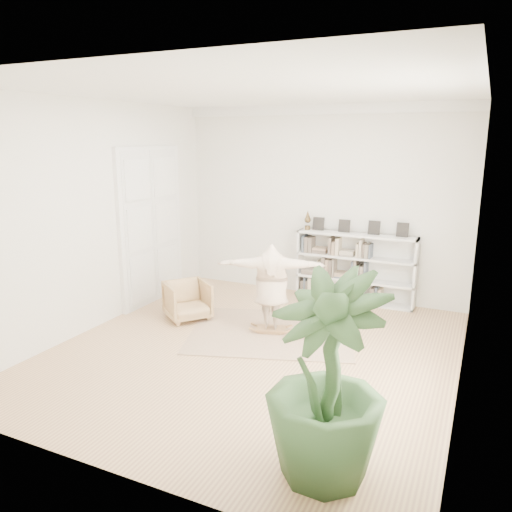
{
  "coord_description": "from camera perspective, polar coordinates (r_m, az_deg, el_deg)",
  "views": [
    {
      "loc": [
        2.86,
        -6.08,
        3.02
      ],
      "look_at": [
        -0.16,
        0.4,
        1.31
      ],
      "focal_mm": 35.0,
      "sensor_mm": 36.0,
      "label": 1
    }
  ],
  "objects": [
    {
      "name": "rocker_board",
      "position": [
        7.97,
        1.72,
        -8.31
      ],
      "size": [
        0.53,
        0.41,
        0.1
      ],
      "rotation": [
        0.0,
        0.0,
        0.32
      ],
      "color": "#935E3B",
      "rests_on": "rug"
    },
    {
      "name": "floor",
      "position": [
        7.36,
        -0.2,
        -10.76
      ],
      "size": [
        6.0,
        6.0,
        0.0
      ],
      "primitive_type": "plane",
      "color": "#986D4E",
      "rests_on": "ground"
    },
    {
      "name": "person",
      "position": [
        7.73,
        1.76,
        -3.28
      ],
      "size": [
        1.72,
        0.95,
        1.35
      ],
      "primitive_type": "imported",
      "rotation": [
        0.0,
        0.0,
        3.46
      ],
      "color": "beige",
      "rests_on": "rocker_board"
    },
    {
      "name": "doors",
      "position": [
        9.38,
        -11.86,
        3.22
      ],
      "size": [
        0.09,
        1.78,
        2.92
      ],
      "color": "white",
      "rests_on": "floor"
    },
    {
      "name": "rug",
      "position": [
        8.0,
        1.72,
        -8.67
      ],
      "size": [
        3.0,
        2.68,
        0.02
      ],
      "primitive_type": "cube",
      "rotation": [
        0.0,
        0.0,
        0.32
      ],
      "color": "tan",
      "rests_on": "floor"
    },
    {
      "name": "room_shell",
      "position": [
        9.47,
        7.69,
        16.3
      ],
      "size": [
        6.0,
        6.0,
        6.0
      ],
      "color": "silver",
      "rests_on": "floor"
    },
    {
      "name": "houseplant",
      "position": [
        4.55,
        8.02,
        -13.67
      ],
      "size": [
        1.37,
        1.37,
        1.92
      ],
      "primitive_type": "imported",
      "rotation": [
        0.0,
        0.0,
        -0.34
      ],
      "color": "#2B4A25",
      "rests_on": "floor"
    },
    {
      "name": "armchair",
      "position": [
        8.56,
        -7.83,
        -5.05
      ],
      "size": [
        0.98,
        0.98,
        0.64
      ],
      "primitive_type": "imported",
      "rotation": [
        0.0,
        0.0,
        0.91
      ],
      "color": "tan",
      "rests_on": "floor"
    },
    {
      "name": "bookshelf",
      "position": [
        9.45,
        11.23,
        -1.43
      ],
      "size": [
        2.2,
        0.35,
        1.64
      ],
      "color": "silver",
      "rests_on": "floor"
    }
  ]
}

